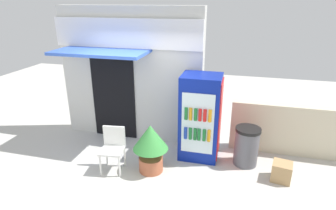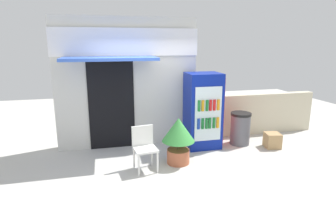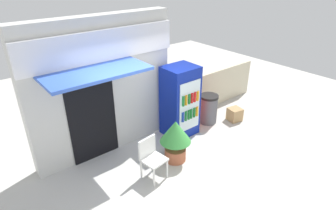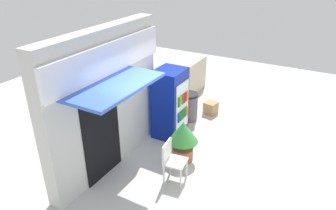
{
  "view_description": "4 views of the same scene",
  "coord_description": "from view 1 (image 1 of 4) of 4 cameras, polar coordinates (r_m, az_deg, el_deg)",
  "views": [
    {
      "loc": [
        1.81,
        -3.94,
        3.09
      ],
      "look_at": [
        0.62,
        0.66,
        1.26
      ],
      "focal_mm": 29.58,
      "sensor_mm": 36.0,
      "label": 1
    },
    {
      "loc": [
        -1.04,
        -4.61,
        2.4
      ],
      "look_at": [
        0.22,
        0.68,
        1.15
      ],
      "focal_mm": 28.95,
      "sensor_mm": 36.0,
      "label": 2
    },
    {
      "loc": [
        -2.88,
        -3.38,
        3.81
      ],
      "look_at": [
        0.51,
        0.79,
        1.12
      ],
      "focal_mm": 30.03,
      "sensor_mm": 36.0,
      "label": 3
    },
    {
      "loc": [
        -4.91,
        -2.2,
        4.23
      ],
      "look_at": [
        0.44,
        0.79,
        1.22
      ],
      "focal_mm": 33.75,
      "sensor_mm": 36.0,
      "label": 4
    }
  ],
  "objects": [
    {
      "name": "storefront_building",
      "position": [
        6.28,
        -7.87,
        6.55
      ],
      "size": [
        3.23,
        1.24,
        2.97
      ],
      "color": "silver",
      "rests_on": "ground"
    },
    {
      "name": "plastic_chair",
      "position": [
        5.38,
        -11.25,
        -8.2
      ],
      "size": [
        0.47,
        0.46,
        0.85
      ],
      "color": "silver",
      "rests_on": "ground"
    },
    {
      "name": "stone_boundary_wall",
      "position": [
        6.34,
        25.48,
        -4.84
      ],
      "size": [
        2.79,
        0.22,
        1.08
      ],
      "primitive_type": "cube",
      "color": "beige",
      "rests_on": "ground"
    },
    {
      "name": "ground",
      "position": [
        5.32,
        -8.57,
        -14.7
      ],
      "size": [
        16.0,
        16.0,
        0.0
      ],
      "primitive_type": "plane",
      "color": "beige"
    },
    {
      "name": "potted_plant_near_shop",
      "position": [
        5.18,
        -3.63,
        -7.89
      ],
      "size": [
        0.66,
        0.66,
        0.95
      ],
      "color": "#AD5B3D",
      "rests_on": "ground"
    },
    {
      "name": "drink_cooler",
      "position": [
        5.57,
        6.7,
        -2.57
      ],
      "size": [
        0.79,
        0.72,
        1.74
      ],
      "color": "navy",
      "rests_on": "ground"
    },
    {
      "name": "cardboard_box",
      "position": [
        5.53,
        22.36,
        -12.58
      ],
      "size": [
        0.39,
        0.38,
        0.35
      ],
      "primitive_type": "cube",
      "rotation": [
        0.0,
        0.0,
        -0.18
      ],
      "color": "tan",
      "rests_on": "ground"
    },
    {
      "name": "trash_bin",
      "position": [
        5.68,
        15.86,
        -8.15
      ],
      "size": [
        0.49,
        0.49,
        0.78
      ],
      "color": "#595960",
      "rests_on": "ground"
    }
  ]
}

